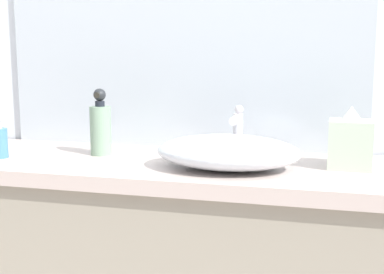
{
  "coord_description": "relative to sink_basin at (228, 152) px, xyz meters",
  "views": [
    {
      "loc": [
        0.51,
        -0.98,
        1.17
      ],
      "look_at": [
        0.15,
        0.41,
        0.94
      ],
      "focal_mm": 45.43,
      "sensor_mm": 36.0,
      "label": 1
    }
  ],
  "objects": [
    {
      "name": "bathroom_wall_rear",
      "position": [
        -0.27,
        0.36,
        0.39
      ],
      "size": [
        6.0,
        0.06,
        2.6
      ],
      "primitive_type": "cube",
      "color": "silver",
      "rests_on": "ground"
    },
    {
      "name": "sink_basin",
      "position": [
        0.0,
        0.0,
        0.0
      ],
      "size": [
        0.41,
        0.3,
        0.1
      ],
      "primitive_type": "ellipsoid",
      "color": "silver",
      "rests_on": "vanity_counter"
    },
    {
      "name": "faucet",
      "position": [
        0.0,
        0.17,
        0.05
      ],
      "size": [
        0.03,
        0.13,
        0.16
      ],
      "color": "silver",
      "rests_on": "vanity_counter"
    },
    {
      "name": "lotion_bottle",
      "position": [
        -0.44,
        0.1,
        0.04
      ],
      "size": [
        0.07,
        0.07,
        0.22
      ],
      "color": "gray",
      "rests_on": "vanity_counter"
    },
    {
      "name": "tissue_box",
      "position": [
        0.34,
        0.09,
        0.03
      ],
      "size": [
        0.13,
        0.13,
        0.18
      ],
      "color": "beige",
      "rests_on": "vanity_counter"
    }
  ]
}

